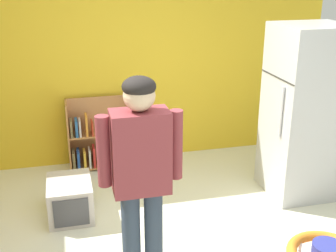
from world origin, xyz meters
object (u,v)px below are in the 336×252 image
(refrigerator, at_px, (305,113))
(pet_carrier, at_px, (70,198))
(bookshelf, at_px, (97,138))
(standing_person, at_px, (141,173))

(refrigerator, xyz_separation_m, pet_carrier, (-2.41, 0.07, -0.71))
(bookshelf, bearing_deg, pet_carrier, -108.99)
(standing_person, distance_m, pet_carrier, 1.58)
(refrigerator, distance_m, pet_carrier, 2.51)
(pet_carrier, bearing_deg, standing_person, -68.98)
(bookshelf, xyz_separation_m, standing_person, (0.12, -2.32, 0.64))
(refrigerator, distance_m, bookshelf, 2.39)
(refrigerator, xyz_separation_m, bookshelf, (-2.04, 1.13, -0.53))
(bookshelf, bearing_deg, standing_person, -87.10)
(pet_carrier, bearing_deg, refrigerator, -1.60)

